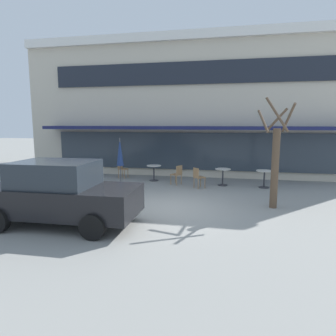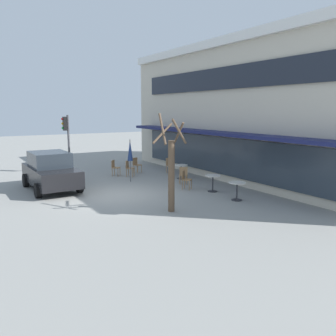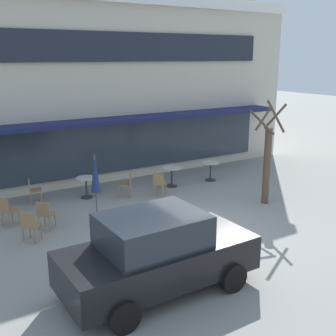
# 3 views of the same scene
# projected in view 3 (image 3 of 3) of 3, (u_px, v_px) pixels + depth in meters

# --- Properties ---
(ground_plane) EXTENTS (80.00, 80.00, 0.00)m
(ground_plane) POSITION_uv_depth(u_px,v_px,m) (196.00, 232.00, 12.11)
(ground_plane) COLOR gray
(building_facade) EXTENTS (18.15, 9.10, 7.29)m
(building_facade) POSITION_uv_depth(u_px,v_px,m) (72.00, 84.00, 19.38)
(building_facade) COLOR beige
(building_facade) RESTS_ON ground
(cafe_table_near_wall) EXTENTS (0.70, 0.70, 0.76)m
(cafe_table_near_wall) POSITION_uv_depth(u_px,v_px,m) (172.00, 174.00, 16.25)
(cafe_table_near_wall) COLOR #333338
(cafe_table_near_wall) RESTS_ON ground
(cafe_table_streetside) EXTENTS (0.70, 0.70, 0.76)m
(cafe_table_streetside) POSITION_uv_depth(u_px,v_px,m) (210.00, 168.00, 17.03)
(cafe_table_streetside) COLOR #333338
(cafe_table_streetside) RESTS_ON ground
(cafe_table_by_tree) EXTENTS (0.70, 0.70, 0.76)m
(cafe_table_by_tree) POSITION_uv_depth(u_px,v_px,m) (86.00, 184.00, 14.94)
(cafe_table_by_tree) COLOR #333338
(cafe_table_by_tree) RESTS_ON ground
(patio_umbrella_green_folded) EXTENTS (0.28, 0.28, 2.20)m
(patio_umbrella_green_folded) POSITION_uv_depth(u_px,v_px,m) (95.00, 174.00, 12.09)
(patio_umbrella_green_folded) COLOR #4C4C51
(patio_umbrella_green_folded) RESTS_ON ground
(cafe_chair_0) EXTENTS (0.57, 0.57, 0.89)m
(cafe_chair_0) POSITION_uv_depth(u_px,v_px,m) (45.00, 213.00, 12.14)
(cafe_chair_0) COLOR #9E754C
(cafe_chair_0) RESTS_ON ground
(cafe_chair_1) EXTENTS (0.56, 0.56, 0.89)m
(cafe_chair_1) POSITION_uv_depth(u_px,v_px,m) (159.00, 183.00, 15.06)
(cafe_chair_1) COLOR #9E754C
(cafe_chair_1) RESTS_ON ground
(cafe_chair_2) EXTENTS (0.57, 0.57, 0.89)m
(cafe_chair_2) POSITION_uv_depth(u_px,v_px,m) (30.00, 224.00, 11.34)
(cafe_chair_2) COLOR #9E754C
(cafe_chair_2) RESTS_ON ground
(cafe_chair_3) EXTENTS (0.47, 0.47, 0.89)m
(cafe_chair_3) POSITION_uv_depth(u_px,v_px,m) (33.00, 189.00, 14.34)
(cafe_chair_3) COLOR #9E754C
(cafe_chair_3) RESTS_ON ground
(cafe_chair_4) EXTENTS (0.54, 0.54, 0.89)m
(cafe_chair_4) POSITION_uv_depth(u_px,v_px,m) (128.00, 183.00, 15.00)
(cafe_chair_4) COLOR #9E754C
(cafe_chair_4) RESTS_ON ground
(cafe_chair_5) EXTENTS (0.53, 0.53, 0.89)m
(cafe_chair_5) POSITION_uv_depth(u_px,v_px,m) (8.00, 209.00, 12.43)
(cafe_chair_5) COLOR #9E754C
(cafe_chair_5) RESTS_ON ground
(parked_sedan) EXTENTS (4.23, 2.08, 1.76)m
(parked_sedan) POSITION_uv_depth(u_px,v_px,m) (157.00, 253.00, 8.89)
(parked_sedan) COLOR black
(parked_sedan) RESTS_ON ground
(street_tree) EXTENTS (1.10, 1.09, 3.58)m
(street_tree) POSITION_uv_depth(u_px,v_px,m) (267.00, 159.00, 14.14)
(street_tree) COLOR brown
(street_tree) RESTS_ON ground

